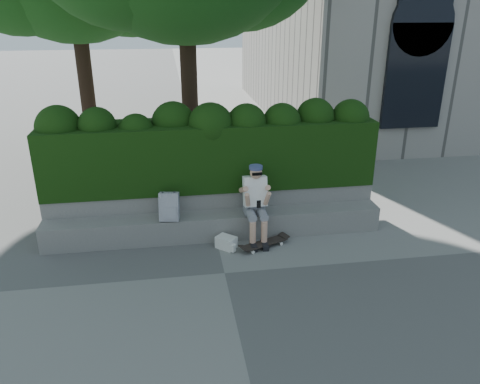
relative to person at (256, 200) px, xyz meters
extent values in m
plane|color=slate|center=(-0.68, -1.07, -0.75)|extent=(80.00, 80.00, 0.00)
cube|color=gray|center=(-0.68, 0.18, -0.53)|extent=(6.00, 0.45, 0.45)
cube|color=gray|center=(-0.68, 0.66, -0.38)|extent=(6.00, 0.50, 0.75)
cube|color=black|center=(-0.68, 0.88, 0.60)|extent=(6.00, 1.00, 1.20)
cylinder|color=black|center=(-0.91, 3.34, 0.99)|extent=(0.37, 0.37, 3.48)
cylinder|color=black|center=(-3.49, 5.47, 0.84)|extent=(0.38, 0.38, 3.18)
cube|color=gray|center=(0.00, 0.13, -0.19)|extent=(0.36, 0.26, 0.22)
cube|color=white|center=(0.00, 0.06, 0.15)|extent=(0.40, 0.32, 0.55)
sphere|color=tan|center=(0.00, -0.01, 0.51)|extent=(0.21, 0.21, 0.21)
cylinder|color=#414B78|center=(0.00, 0.01, 0.60)|extent=(0.23, 0.23, 0.06)
cube|color=black|center=(0.00, -0.29, 0.05)|extent=(0.07, 0.02, 0.13)
cylinder|color=tan|center=(-0.10, -0.31, -0.51)|extent=(0.11, 0.11, 0.47)
cylinder|color=tan|center=(0.10, -0.31, -0.51)|extent=(0.11, 0.11, 0.47)
cube|color=black|center=(-0.10, -0.37, -0.70)|extent=(0.10, 0.26, 0.10)
cube|color=black|center=(0.10, -0.37, -0.70)|extent=(0.10, 0.26, 0.10)
cube|color=black|center=(0.10, -0.33, -0.67)|extent=(0.86, 0.53, 0.02)
cylinder|color=silver|center=(-0.14, -0.53, -0.72)|extent=(0.07, 0.05, 0.06)
cylinder|color=silver|center=(-0.21, -0.37, -0.72)|extent=(0.07, 0.05, 0.06)
cylinder|color=silver|center=(0.41, -0.30, -0.72)|extent=(0.07, 0.05, 0.06)
cylinder|color=silver|center=(0.34, -0.14, -0.72)|extent=(0.07, 0.05, 0.06)
cube|color=silver|center=(-1.49, 0.08, -0.06)|extent=(0.36, 0.23, 0.49)
cube|color=silver|center=(-0.55, -0.26, -0.65)|extent=(0.39, 0.39, 0.21)
camera|label=1|loc=(-1.41, -7.35, 3.17)|focal=35.00mm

